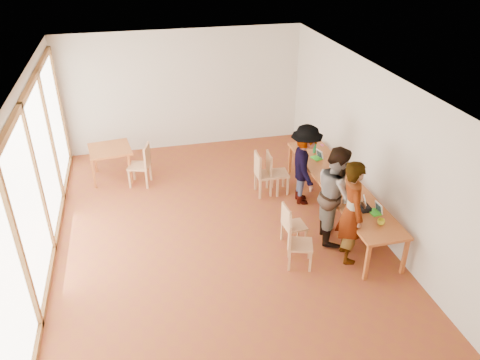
% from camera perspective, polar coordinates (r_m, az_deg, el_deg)
% --- Properties ---
extents(ground, '(8.00, 8.00, 0.00)m').
position_cam_1_polar(ground, '(9.11, -3.14, -5.98)').
color(ground, brown).
rests_on(ground, ground).
extents(wall_back, '(6.00, 0.10, 3.00)m').
position_cam_1_polar(wall_back, '(12.01, -6.92, 10.80)').
color(wall_back, beige).
rests_on(wall_back, ground).
extents(wall_front, '(6.00, 0.10, 3.00)m').
position_cam_1_polar(wall_front, '(5.16, 5.01, -17.20)').
color(wall_front, beige).
rests_on(wall_front, ground).
extents(wall_right, '(0.10, 8.00, 3.00)m').
position_cam_1_polar(wall_right, '(9.27, 15.19, 4.33)').
color(wall_right, beige).
rests_on(wall_right, ground).
extents(window_wall, '(0.10, 8.00, 3.00)m').
position_cam_1_polar(window_wall, '(8.42, -23.63, 0.20)').
color(window_wall, white).
rests_on(window_wall, ground).
extents(ceiling, '(6.00, 8.00, 0.04)m').
position_cam_1_polar(ceiling, '(7.78, -3.74, 12.56)').
color(ceiling, white).
rests_on(ceiling, wall_back).
extents(communal_table, '(0.80, 4.00, 0.75)m').
position_cam_1_polar(communal_table, '(9.36, 12.03, -0.51)').
color(communal_table, '#B35D27').
rests_on(communal_table, ground).
extents(side_table, '(0.90, 0.90, 0.75)m').
position_cam_1_polar(side_table, '(10.95, -15.57, 3.37)').
color(side_table, '#B35D27').
rests_on(side_table, ground).
extents(chair_near, '(0.52, 0.52, 0.47)m').
position_cam_1_polar(chair_near, '(7.97, 6.73, -7.10)').
color(chair_near, tan).
rests_on(chair_near, ground).
extents(chair_mid, '(0.41, 0.41, 0.44)m').
position_cam_1_polar(chair_mid, '(8.46, 6.14, -5.03)').
color(chair_mid, tan).
rests_on(chair_mid, ground).
extents(chair_far, '(0.45, 0.45, 0.51)m').
position_cam_1_polar(chair_far, '(9.94, 2.72, 1.26)').
color(chair_far, tan).
rests_on(chair_far, ground).
extents(chair_empty, '(0.46, 0.46, 0.50)m').
position_cam_1_polar(chair_empty, '(10.04, 4.08, 1.39)').
color(chair_empty, tan).
rests_on(chair_empty, ground).
extents(chair_spare, '(0.56, 0.56, 0.51)m').
position_cam_1_polar(chair_spare, '(10.53, -11.73, 2.30)').
color(chair_spare, tan).
rests_on(chair_spare, ground).
extents(person_near, '(0.55, 0.75, 1.89)m').
position_cam_1_polar(person_near, '(8.08, 13.47, -3.78)').
color(person_near, gray).
rests_on(person_near, ground).
extents(person_mid, '(0.87, 1.02, 1.85)m').
position_cam_1_polar(person_mid, '(8.57, 11.66, -1.70)').
color(person_mid, gray).
rests_on(person_mid, ground).
extents(person_far, '(0.81, 1.20, 1.72)m').
position_cam_1_polar(person_far, '(9.63, 7.92, 1.83)').
color(person_far, gray).
rests_on(person_far, ground).
extents(laptop_near, '(0.21, 0.24, 0.19)m').
position_cam_1_polar(laptop_near, '(8.51, 16.30, -3.53)').
color(laptop_near, '#3BD22C').
rests_on(laptop_near, communal_table).
extents(laptop_mid, '(0.27, 0.28, 0.20)m').
position_cam_1_polar(laptop_mid, '(8.61, 14.68, -2.88)').
color(laptop_mid, '#3BD22C').
rests_on(laptop_mid, communal_table).
extents(laptop_far, '(0.24, 0.26, 0.19)m').
position_cam_1_polar(laptop_far, '(10.17, 9.49, 2.89)').
color(laptop_far, '#3BD22C').
rests_on(laptop_far, communal_table).
extents(yellow_mug, '(0.14, 0.14, 0.10)m').
position_cam_1_polar(yellow_mug, '(8.22, 16.81, -4.91)').
color(yellow_mug, gold).
rests_on(yellow_mug, communal_table).
extents(green_bottle, '(0.07, 0.07, 0.28)m').
position_cam_1_polar(green_bottle, '(10.38, 9.09, 4.00)').
color(green_bottle, '#187338').
rests_on(green_bottle, communal_table).
extents(clear_glass, '(0.07, 0.07, 0.09)m').
position_cam_1_polar(clear_glass, '(8.65, 12.62, -2.50)').
color(clear_glass, silver).
rests_on(clear_glass, communal_table).
extents(condiment_cup, '(0.08, 0.08, 0.06)m').
position_cam_1_polar(condiment_cup, '(9.86, 11.07, 1.70)').
color(condiment_cup, white).
rests_on(condiment_cup, communal_table).
extents(pink_phone, '(0.05, 0.10, 0.01)m').
position_cam_1_polar(pink_phone, '(10.81, 9.98, 4.21)').
color(pink_phone, '#CD3781').
rests_on(pink_phone, communal_table).
extents(black_pouch, '(0.16, 0.26, 0.09)m').
position_cam_1_polar(black_pouch, '(8.55, 14.88, -3.22)').
color(black_pouch, black).
rests_on(black_pouch, communal_table).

